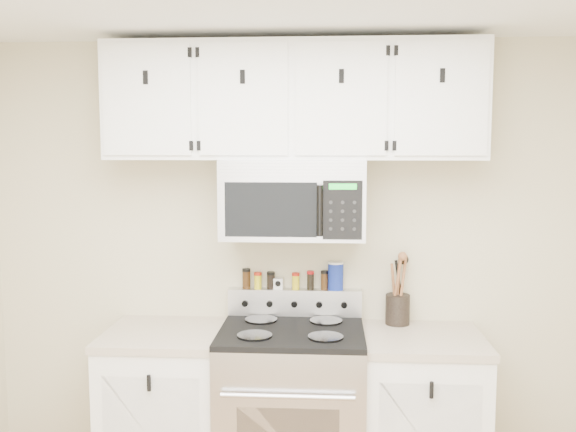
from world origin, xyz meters
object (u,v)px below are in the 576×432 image
object	(u,v)px
utensil_crock	(398,307)
salt_canister	(336,276)
microwave	(293,199)
range	(292,413)

from	to	relation	value
utensil_crock	salt_canister	xyz separation A→B (m)	(-0.35, 0.05, 0.16)
microwave	salt_canister	distance (m)	0.53
salt_canister	utensil_crock	bearing A→B (deg)	-8.22
range	utensil_crock	xyz separation A→B (m)	(0.58, 0.23, 0.53)
microwave	range	bearing A→B (deg)	-90.23
microwave	salt_canister	world-z (taller)	microwave
microwave	utensil_crock	distance (m)	0.85
range	microwave	world-z (taller)	microwave
range	salt_canister	distance (m)	0.78
microwave	salt_canister	bearing A→B (deg)	33.90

